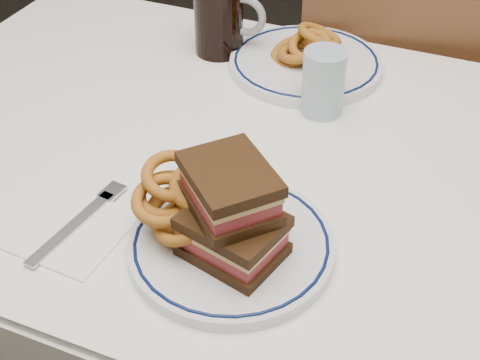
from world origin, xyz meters
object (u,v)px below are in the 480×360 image
at_px(reuben_sandwich, 231,213).
at_px(beer_mug, 220,13).
at_px(far_plate, 306,63).
at_px(main_plate, 231,245).
at_px(chair_far, 403,93).

relative_size(reuben_sandwich, beer_mug, 0.98).
xyz_separation_m(beer_mug, far_plate, (0.18, -0.00, -0.07)).
relative_size(main_plate, reuben_sandwich, 1.74).
bearing_deg(reuben_sandwich, chair_far, 84.24).
relative_size(chair_far, main_plate, 3.65).
bearing_deg(beer_mug, reuben_sandwich, -64.65).
relative_size(beer_mug, far_plate, 0.56).
relative_size(chair_far, reuben_sandwich, 6.36).
bearing_deg(main_plate, far_plate, 96.99).
distance_m(beer_mug, far_plate, 0.19).
distance_m(main_plate, reuben_sandwich, 0.07).
distance_m(main_plate, beer_mug, 0.56).
distance_m(chair_far, reuben_sandwich, 0.89).
bearing_deg(main_plate, beer_mug, 115.35).
bearing_deg(reuben_sandwich, main_plate, 115.52).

